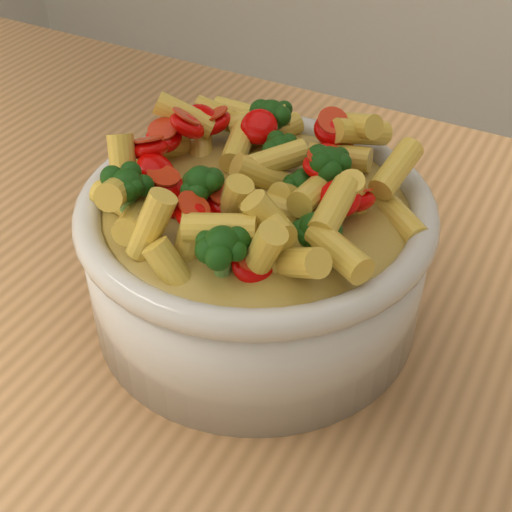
% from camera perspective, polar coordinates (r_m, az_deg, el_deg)
% --- Properties ---
extents(table, '(1.20, 0.80, 0.90)m').
position_cam_1_polar(table, '(0.56, -9.27, -14.70)').
color(table, '#AE7B4A').
rests_on(table, ground).
extents(serving_bowl, '(0.23, 0.23, 0.10)m').
position_cam_1_polar(serving_bowl, '(0.47, 0.00, 0.11)').
color(serving_bowl, silver).
rests_on(serving_bowl, table).
extents(pasta_salad, '(0.18, 0.18, 0.04)m').
position_cam_1_polar(pasta_salad, '(0.43, 0.00, 6.32)').
color(pasta_salad, '#E8B649').
rests_on(pasta_salad, serving_bowl).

